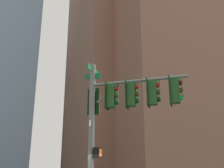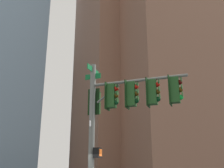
# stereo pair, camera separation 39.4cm
# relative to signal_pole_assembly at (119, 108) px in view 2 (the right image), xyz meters

# --- Properties ---
(signal_pole_assembly) EXTENTS (3.34, 3.38, 6.39)m
(signal_pole_assembly) POSITION_rel_signal_pole_assembly_xyz_m (0.00, 0.00, 0.00)
(signal_pole_assembly) COLOR slate
(signal_pole_assembly) RESTS_ON ground_plane
(building_brick_nearside) EXTENTS (25.45, 15.38, 49.68)m
(building_brick_nearside) POSITION_rel_signal_pole_assembly_xyz_m (-21.70, -33.79, 20.49)
(building_brick_nearside) COLOR #845B47
(building_brick_nearside) RESTS_ON ground_plane
(building_brick_midblock) EXTENTS (19.99, 16.35, 33.10)m
(building_brick_midblock) POSITION_rel_signal_pole_assembly_xyz_m (-22.53, -25.79, 12.20)
(building_brick_midblock) COLOR #845B47
(building_brick_midblock) RESTS_ON ground_plane
(building_brick_farside) EXTENTS (20.59, 18.11, 46.34)m
(building_brick_farside) POSITION_rel_signal_pole_assembly_xyz_m (-30.08, -43.01, 18.82)
(building_brick_farside) COLOR brown
(building_brick_farside) RESTS_ON ground_plane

